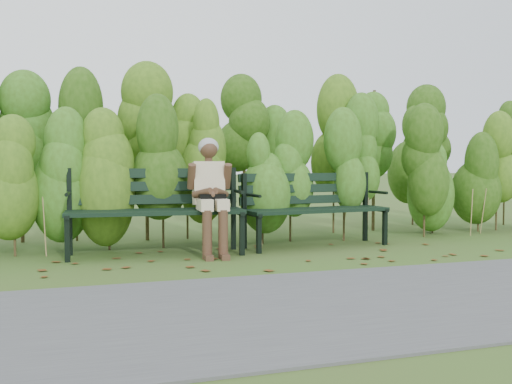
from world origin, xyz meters
name	(u,v)px	position (x,y,z in m)	size (l,w,h in m)	color
ground	(266,259)	(0.00, 0.00, 0.00)	(80.00, 80.00, 0.00)	#485525
footpath	(359,302)	(0.00, -2.20, 0.01)	(60.00, 2.50, 0.01)	#474749
hedge_band	(222,151)	(0.00, 1.86, 1.26)	(11.04, 1.67, 2.42)	#47381E
leaf_litter	(257,259)	(-0.11, 0.01, 0.00)	(6.06, 2.23, 0.01)	brown
bench_left	(155,203)	(-1.13, 0.80, 0.61)	(2.12, 0.84, 1.03)	black
bench_right	(312,203)	(0.95, 0.85, 0.57)	(1.97, 0.80, 0.96)	black
seated_woman	(210,188)	(-0.51, 0.55, 0.80)	(0.54, 0.79, 1.40)	beige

